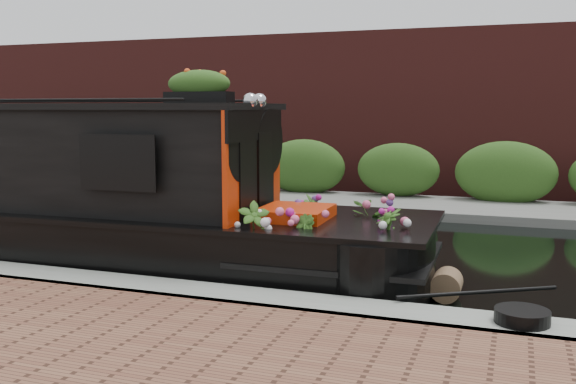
% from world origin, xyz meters
% --- Properties ---
extents(ground, '(80.00, 80.00, 0.00)m').
position_xyz_m(ground, '(0.00, 0.00, 0.00)').
color(ground, black).
rests_on(ground, ground).
extents(near_bank_coping, '(40.00, 0.60, 0.50)m').
position_xyz_m(near_bank_coping, '(0.00, -3.30, 0.00)').
color(near_bank_coping, gray).
rests_on(near_bank_coping, ground).
extents(far_bank_path, '(40.00, 2.40, 0.34)m').
position_xyz_m(far_bank_path, '(0.00, 4.20, 0.00)').
color(far_bank_path, slate).
rests_on(far_bank_path, ground).
extents(far_hedge, '(40.00, 1.10, 2.80)m').
position_xyz_m(far_hedge, '(0.00, 5.10, 0.00)').
color(far_hedge, '#2E541C').
rests_on(far_hedge, ground).
extents(far_brick_wall, '(40.00, 1.00, 8.00)m').
position_xyz_m(far_brick_wall, '(0.00, 7.20, 0.00)').
color(far_brick_wall, '#57201D').
rests_on(far_brick_wall, ground).
extents(rope_fender, '(0.33, 0.40, 0.33)m').
position_xyz_m(rope_fender, '(3.88, -1.93, 0.17)').
color(rope_fender, brown).
rests_on(rope_fender, ground).
extents(coiled_mooring_rope, '(0.47, 0.47, 0.12)m').
position_xyz_m(coiled_mooring_rope, '(4.66, -3.26, 0.31)').
color(coiled_mooring_rope, black).
rests_on(coiled_mooring_rope, near_bank_coping).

